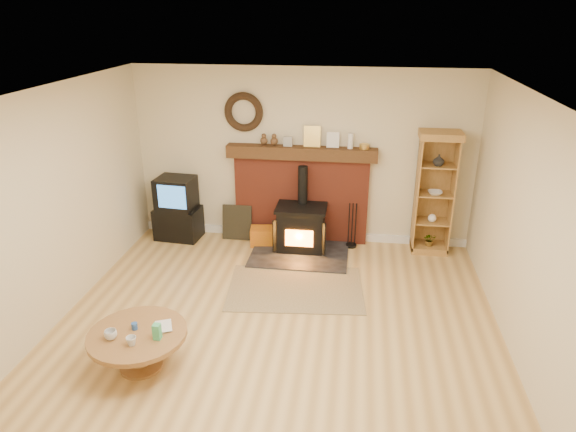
# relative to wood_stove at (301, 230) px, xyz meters

# --- Properties ---
(ground) EXTENTS (5.50, 5.50, 0.00)m
(ground) POSITION_rel_wood_stove_xyz_m (-0.05, -2.27, -0.33)
(ground) COLOR #AF8448
(ground) RESTS_ON ground
(room_shell) EXTENTS (5.02, 5.52, 2.61)m
(room_shell) POSITION_rel_wood_stove_xyz_m (-0.06, -2.17, 1.39)
(room_shell) COLOR beige
(room_shell) RESTS_ON ground
(chimney_breast) EXTENTS (2.20, 0.22, 1.78)m
(chimney_breast) POSITION_rel_wood_stove_xyz_m (-0.04, 0.40, 0.47)
(chimney_breast) COLOR maroon
(chimney_breast) RESTS_ON ground
(wood_stove) EXTENTS (1.40, 1.00, 1.24)m
(wood_stove) POSITION_rel_wood_stove_xyz_m (0.00, 0.00, 0.00)
(wood_stove) COLOR black
(wood_stove) RESTS_ON ground
(area_rug) EXTENTS (1.81, 1.33, 0.01)m
(area_rug) POSITION_rel_wood_stove_xyz_m (0.06, -1.12, -0.32)
(area_rug) COLOR brown
(area_rug) RESTS_ON ground
(tv_unit) EXTENTS (0.71, 0.53, 0.98)m
(tv_unit) POSITION_rel_wood_stove_xyz_m (-1.94, 0.20, 0.14)
(tv_unit) COLOR black
(tv_unit) RESTS_ON ground
(curio_cabinet) EXTENTS (0.58, 0.42, 1.79)m
(curio_cabinet) POSITION_rel_wood_stove_xyz_m (1.88, 0.28, 0.57)
(curio_cabinet) COLOR olive
(curio_cabinet) RESTS_ON ground
(firelog_box) EXTENTS (0.47, 0.33, 0.27)m
(firelog_box) POSITION_rel_wood_stove_xyz_m (-0.56, 0.13, -0.19)
(firelog_box) COLOR #CB7C0A
(firelog_box) RESTS_ON ground
(leaning_painting) EXTENTS (0.45, 0.12, 0.54)m
(leaning_painting) POSITION_rel_wood_stove_xyz_m (-1.02, 0.28, -0.06)
(leaning_painting) COLOR black
(leaning_painting) RESTS_ON ground
(fire_tools) EXTENTS (0.16, 0.16, 0.70)m
(fire_tools) POSITION_rel_wood_stove_xyz_m (0.74, 0.23, -0.20)
(fire_tools) COLOR black
(fire_tools) RESTS_ON ground
(coffee_table) EXTENTS (0.97, 0.97, 0.57)m
(coffee_table) POSITION_rel_wood_stove_xyz_m (-1.28, -2.87, 0.01)
(coffee_table) COLOR brown
(coffee_table) RESTS_ON ground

